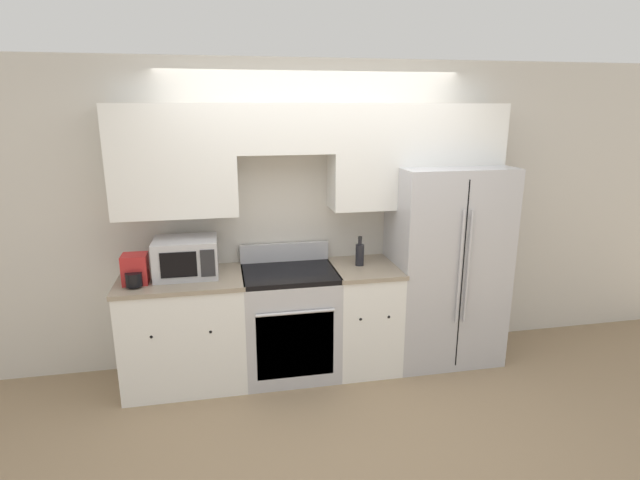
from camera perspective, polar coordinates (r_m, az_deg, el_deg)
ground_plane at (r=4.26m, az=0.85°, el=-16.35°), size 12.00×12.00×0.00m
wall_back at (r=4.27m, az=-0.52°, el=5.48°), size 8.00×0.39×2.60m
lower_cabinets_left at (r=4.26m, az=-15.20°, el=-9.96°), size 0.98×0.64×0.91m
lower_cabinets_right at (r=4.40m, az=5.02°, el=-8.61°), size 0.55×0.64×0.91m
oven_range at (r=4.28m, az=-3.46°, el=-9.27°), size 0.77×0.65×1.07m
refrigerator at (r=4.58m, az=13.78°, el=-2.56°), size 0.95×0.80×1.74m
microwave at (r=4.09m, az=-15.06°, el=-1.93°), size 0.49×0.38×0.30m
bottle at (r=4.23m, az=4.56°, el=-1.60°), size 0.07×0.07×0.25m
electric_kettle at (r=4.03m, az=-20.38°, el=-3.30°), size 0.19×0.24×0.23m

